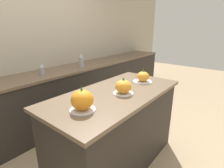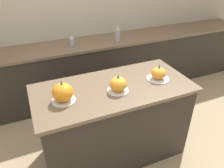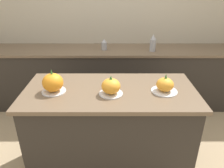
{
  "view_description": "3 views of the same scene",
  "coord_description": "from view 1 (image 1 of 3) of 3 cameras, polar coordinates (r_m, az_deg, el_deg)",
  "views": [
    {
      "loc": [
        -1.34,
        -1.03,
        1.53
      ],
      "look_at": [
        -0.06,
        0.01,
        0.99
      ],
      "focal_mm": 28.0,
      "sensor_mm": 36.0,
      "label": 1
    },
    {
      "loc": [
        -0.72,
        -1.65,
        2.01
      ],
      "look_at": [
        -0.02,
        -0.01,
        0.94
      ],
      "focal_mm": 35.0,
      "sensor_mm": 36.0,
      "label": 2
    },
    {
      "loc": [
        0.02,
        -1.75,
        1.79
      ],
      "look_at": [
        0.02,
        0.01,
        0.94
      ],
      "focal_mm": 35.0,
      "sensor_mm": 36.0,
      "label": 3
    }
  ],
  "objects": [
    {
      "name": "pumpkin_cake_center",
      "position": [
        1.74,
        3.7,
        -1.01
      ],
      "size": [
        0.21,
        0.21,
        0.17
      ],
      "color": "silver",
      "rests_on": "kitchen_island"
    },
    {
      "name": "wall_back",
      "position": [
        2.97,
        -24.57,
        11.14
      ],
      "size": [
        8.0,
        0.06,
        2.5
      ],
      "color": "#B2A893",
      "rests_on": "ground_plane"
    },
    {
      "name": "ground_plane",
      "position": [
        2.28,
        1.18,
        -24.09
      ],
      "size": [
        12.0,
        12.0,
        0.0
      ],
      "primitive_type": "plane",
      "color": "tan"
    },
    {
      "name": "back_counter",
      "position": [
        2.88,
        -19.46,
        -5.09
      ],
      "size": [
        6.0,
        0.6,
        0.89
      ],
      "color": "#2D2823",
      "rests_on": "ground_plane"
    },
    {
      "name": "pumpkin_cake_left",
      "position": [
        1.41,
        -9.72,
        -5.33
      ],
      "size": [
        0.21,
        0.21,
        0.21
      ],
      "color": "silver",
      "rests_on": "kitchen_island"
    },
    {
      "name": "bottle_short",
      "position": [
        2.66,
        -21.9,
        4.45
      ],
      "size": [
        0.08,
        0.08,
        0.16
      ],
      "color": "#99999E",
      "rests_on": "back_counter"
    },
    {
      "name": "kitchen_island",
      "position": [
        2.0,
        1.27,
        -14.57
      ],
      "size": [
        1.56,
        0.74,
        0.89
      ],
      "color": "#2D2823",
      "rests_on": "ground_plane"
    },
    {
      "name": "bottle_tall",
      "position": [
        2.97,
        -10.01,
        7.58
      ],
      "size": [
        0.08,
        0.08,
        0.24
      ],
      "color": "#99999E",
      "rests_on": "back_counter"
    },
    {
      "name": "pumpkin_cake_right",
      "position": [
        2.15,
        10.04,
        2.24
      ],
      "size": [
        0.23,
        0.23,
        0.17
      ],
      "color": "silver",
      "rests_on": "kitchen_island"
    }
  ]
}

